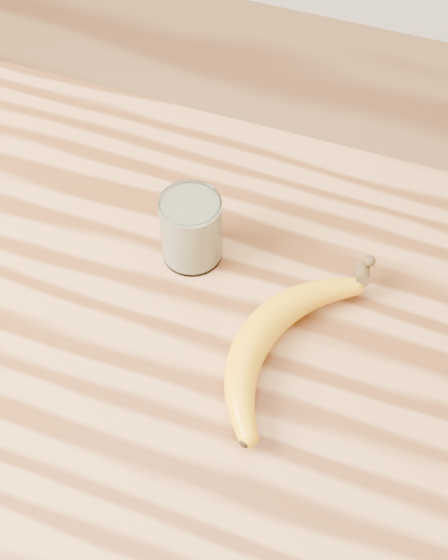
% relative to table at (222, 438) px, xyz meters
% --- Properties ---
extents(room, '(4.04, 4.04, 2.70)m').
position_rel_table_xyz_m(room, '(0.00, 0.00, 0.58)').
color(room, '#92623A').
rests_on(room, ground).
extents(table, '(1.20, 0.80, 0.90)m').
position_rel_table_xyz_m(table, '(0.00, 0.00, 0.00)').
color(table, '#B3743F').
rests_on(table, ground).
extents(smoothie_glass, '(0.07, 0.07, 0.09)m').
position_rel_table_xyz_m(smoothie_glass, '(-0.09, 0.15, 0.17)').
color(smoothie_glass, white).
rests_on(smoothie_glass, table).
extents(banana, '(0.20, 0.35, 0.04)m').
position_rel_table_xyz_m(banana, '(0.02, 0.06, 0.15)').
color(banana, orange).
rests_on(banana, table).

